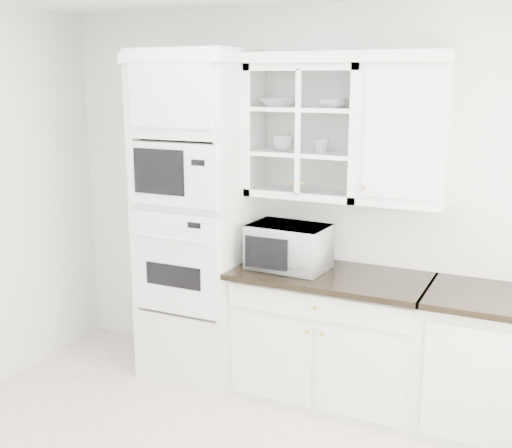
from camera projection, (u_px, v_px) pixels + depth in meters
The scene contains 12 objects.
room_shell at pixel (222, 161), 3.37m from camera, with size 4.00×3.50×2.70m.
oven_column at pixel (197, 219), 4.68m from camera, with size 0.76×0.68×2.40m.
base_cabinet_run at pixel (330, 335), 4.44m from camera, with size 1.32×0.67×0.92m.
extra_base_cabinet at pixel (481, 362), 4.02m from camera, with size 0.72×0.67×0.92m.
upper_cabinet_glass at pixel (307, 131), 4.36m from camera, with size 0.80×0.33×0.90m.
upper_cabinet_solid at pixel (406, 135), 4.07m from camera, with size 0.55×0.33×0.90m, color white.
crown_molding at pixel (292, 58), 4.27m from camera, with size 2.14×0.38×0.07m, color white.
countertop_microwave at pixel (290, 246), 4.42m from camera, with size 0.53×0.44×0.31m, color white.
bowl_a at pixel (279, 103), 4.39m from camera, with size 0.23×0.23×0.06m, color white.
bowl_b at pixel (332, 103), 4.26m from camera, with size 0.19×0.19×0.06m, color white.
cup_a at pixel (283, 143), 4.47m from camera, with size 0.13×0.13×0.11m, color white.
cup_b at pixel (321, 146), 4.32m from camera, with size 0.10×0.10×0.09m, color white.
Camera 1 is at (1.60, -2.53, 2.21)m, focal length 45.00 mm.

